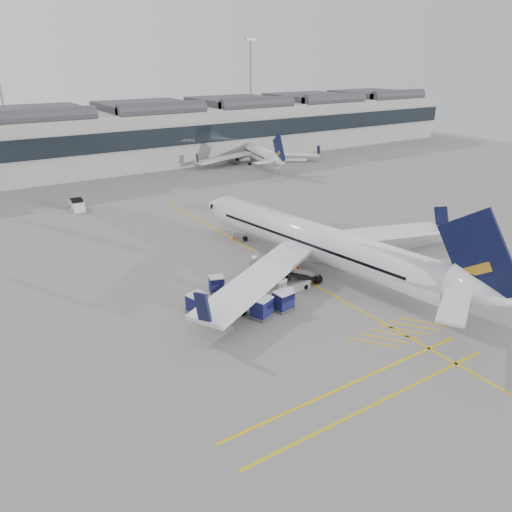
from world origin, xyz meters
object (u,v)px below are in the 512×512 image
belt_loader (287,285)px  ramp_agent_b (240,291)px  pushback_tug (230,310)px  baggage_cart_a (283,300)px  airliner_main (322,243)px  ramp_agent_a (270,264)px

belt_loader → ramp_agent_b: (-4.84, 0.91, 0.27)m
belt_loader → pushback_tug: 7.37m
ramp_agent_b → baggage_cart_a: bearing=113.1°
airliner_main → belt_loader: airliner_main is taller
airliner_main → ramp_agent_b: bearing=177.0°
ramp_agent_a → ramp_agent_b: 7.23m
belt_loader → ramp_agent_a: belt_loader is taller
ramp_agent_a → ramp_agent_b: bearing=154.5°
belt_loader → ramp_agent_b: 4.93m
baggage_cart_a → ramp_agent_a: baggage_cart_a is taller
ramp_agent_b → pushback_tug: (-2.40, -2.28, -0.27)m
belt_loader → baggage_cart_a: 4.03m
ramp_agent_a → ramp_agent_b: ramp_agent_b is taller
belt_loader → ramp_agent_a: size_ratio=3.05×
airliner_main → ramp_agent_a: 5.87m
ramp_agent_b → pushback_tug: 3.32m
belt_loader → pushback_tug: belt_loader is taller
airliner_main → baggage_cart_a: 10.03m
belt_loader → baggage_cart_a: (-2.67, -3.00, 0.34)m
pushback_tug → airliner_main: bearing=10.6°
ramp_agent_b → pushback_tug: bearing=37.6°
belt_loader → ramp_agent_a: 4.97m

